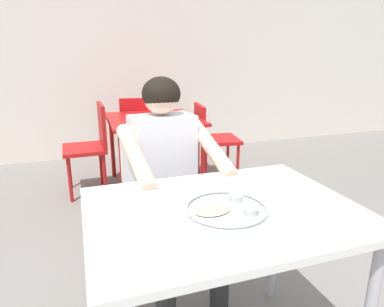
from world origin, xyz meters
name	(u,v)px	position (x,y,z in m)	size (l,w,h in m)	color
back_wall	(105,22)	(0.00, 3.61, 1.70)	(12.00, 0.12, 3.40)	silver
table_foreground	(223,228)	(0.08, 0.10, 0.67)	(1.03, 0.76, 0.76)	white
thali_tray	(226,208)	(0.08, 0.07, 0.77)	(0.31, 0.31, 0.03)	#B7BABF
chair_foreground	(157,197)	(0.00, 0.90, 0.48)	(0.43, 0.48, 0.83)	silver
diner_foreground	(169,170)	(0.02, 0.68, 0.72)	(0.53, 0.58, 1.21)	#2E2E2E
table_background_red	(153,125)	(0.29, 2.28, 0.64)	(0.88, 0.94, 0.71)	#B71414
chair_red_left	(92,141)	(-0.31, 2.30, 0.52)	(0.40, 0.45, 0.87)	#A71515
chair_red_right	(211,135)	(0.92, 2.30, 0.48)	(0.49, 0.49, 0.81)	red
chair_red_far	(139,126)	(0.25, 2.90, 0.50)	(0.51, 0.51, 0.85)	#B71215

